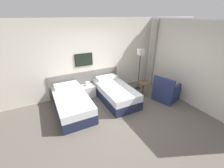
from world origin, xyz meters
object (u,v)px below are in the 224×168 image
bed_near_door (72,103)px  nightstand (88,91)px  bed_near_window (115,93)px  side_table (143,86)px  armchair (166,92)px  floor_lamp (140,57)px

bed_near_door → nightstand: (0.76, 0.70, -0.05)m
bed_near_window → side_table: size_ratio=3.74×
armchair → floor_lamp: bearing=-3.0°
floor_lamp → armchair: floor_lamp is taller
bed_near_window → nightstand: 1.03m
bed_near_door → floor_lamp: floor_lamp is taller
side_table → floor_lamp: bearing=71.8°
nightstand → armchair: bearing=-32.3°
nightstand → armchair: 2.79m
floor_lamp → side_table: 1.12m
bed_near_door → bed_near_window: 1.52m
floor_lamp → side_table: bearing=-108.2°
bed_near_door → bed_near_window: (1.52, 0.00, 0.00)m
bed_near_window → floor_lamp: (1.28, 0.39, 1.04)m
bed_near_door → armchair: bearing=-14.3°
armchair → bed_near_window: bearing=45.1°
floor_lamp → bed_near_door: bearing=-172.1°
floor_lamp → side_table: (-0.18, -0.54, -0.96)m
nightstand → floor_lamp: (2.03, -0.31, 1.10)m
bed_near_door → side_table: 2.62m
floor_lamp → side_table: floor_lamp is taller
bed_near_door → side_table: bearing=-3.3°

